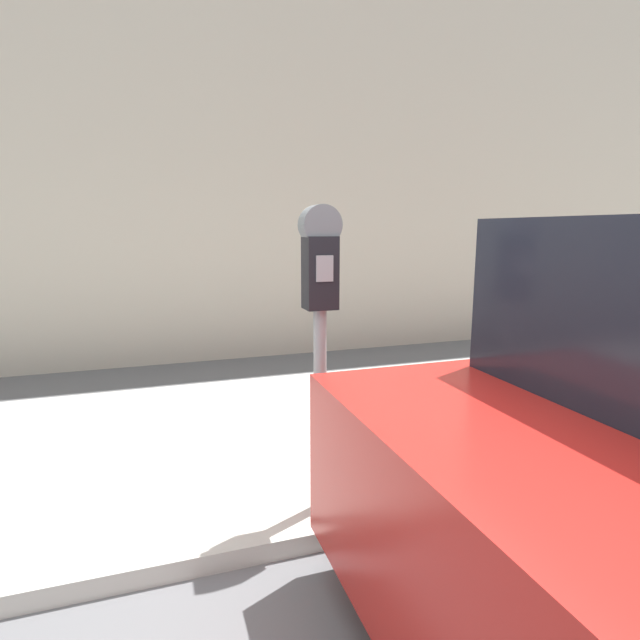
% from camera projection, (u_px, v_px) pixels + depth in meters
% --- Properties ---
extents(sidewalk, '(24.00, 2.80, 0.11)m').
position_uv_depth(sidewalk, '(260.00, 438.00, 3.88)').
color(sidewalk, '#BCB7AD').
rests_on(sidewalk, ground_plane).
extents(building_facade, '(24.00, 0.30, 5.28)m').
position_uv_depth(building_facade, '(208.00, 147.00, 6.07)').
color(building_facade, beige).
rests_on(building_facade, ground_plane).
extents(parking_meter, '(0.21, 0.15, 1.67)m').
position_uv_depth(parking_meter, '(320.00, 304.00, 2.61)').
color(parking_meter, gray).
rests_on(parking_meter, sidewalk).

